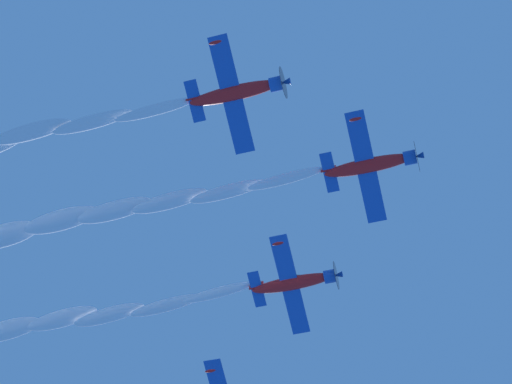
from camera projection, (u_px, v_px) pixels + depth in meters
The scene contains 3 objects.
airplane_lead at pixel (372, 165), 73.36m from camera, with size 8.86×9.86×3.65m.
airplane_left_wingman at pixel (295, 283), 79.52m from camera, with size 8.88×9.90×3.38m.
airplane_right_wingman at pixel (238, 92), 70.37m from camera, with size 8.87×9.83×3.57m.
Camera 1 is at (-6.48, -28.97, 1.95)m, focal length 60.15 mm.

